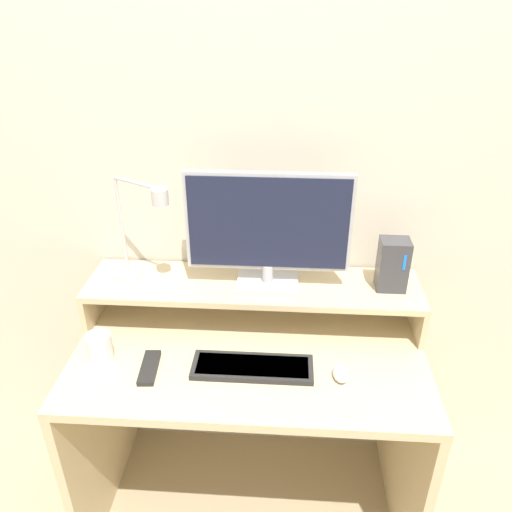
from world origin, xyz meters
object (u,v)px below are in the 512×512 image
(mouse, at_px, (341,373))
(router_dock, at_px, (393,265))
(monitor, at_px, (268,229))
(desk_lamp, at_px, (140,232))
(remote_control, at_px, (149,368))
(mug, at_px, (100,347))
(keyboard, at_px, (252,367))

(mouse, bearing_deg, router_dock, 58.23)
(monitor, xyz_separation_m, desk_lamp, (-0.42, -0.00, -0.02))
(desk_lamp, height_order, remote_control, desk_lamp)
(remote_control, bearing_deg, mug, 166.26)
(keyboard, bearing_deg, desk_lamp, 147.36)
(router_dock, xyz_separation_m, mug, (-0.93, -0.24, -0.20))
(keyboard, distance_m, mug, 0.49)
(remote_control, relative_size, mug, 1.66)
(mouse, relative_size, remote_control, 0.53)
(router_dock, height_order, keyboard, router_dock)
(desk_lamp, height_order, router_dock, desk_lamp)
(desk_lamp, xyz_separation_m, router_dock, (0.83, 0.02, -0.10))
(mouse, distance_m, remote_control, 0.59)
(router_dock, relative_size, mouse, 2.17)
(monitor, distance_m, router_dock, 0.43)
(keyboard, relative_size, mouse, 4.56)
(router_dock, distance_m, keyboard, 0.57)
(router_dock, relative_size, remote_control, 1.16)
(desk_lamp, height_order, mouse, desk_lamp)
(monitor, height_order, keyboard, monitor)
(monitor, distance_m, mouse, 0.50)
(monitor, bearing_deg, keyboard, -97.56)
(keyboard, bearing_deg, mouse, -3.22)
(desk_lamp, bearing_deg, remote_control, -76.06)
(desk_lamp, xyz_separation_m, remote_control, (0.07, -0.27, -0.34))
(remote_control, xyz_separation_m, mug, (-0.17, 0.04, 0.04))
(monitor, xyz_separation_m, router_dock, (0.41, 0.01, -0.12))
(keyboard, relative_size, mug, 4.05)
(router_dock, bearing_deg, mouse, -121.77)
(mouse, bearing_deg, desk_lamp, 158.23)
(desk_lamp, height_order, mug, desk_lamp)
(desk_lamp, xyz_separation_m, mug, (-0.10, -0.23, -0.30))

